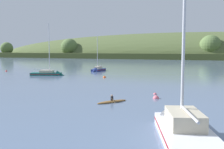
# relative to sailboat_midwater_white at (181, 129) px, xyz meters

# --- Properties ---
(far_shoreline_hill) EXTENTS (464.56, 118.73, 41.88)m
(far_shoreline_hill) POSITION_rel_sailboat_midwater_white_xyz_m (-26.11, 205.37, -0.17)
(far_shoreline_hill) COLOR #35401E
(far_shoreline_hill) RESTS_ON ground
(sailboat_midwater_white) EXTENTS (5.66, 9.49, 15.55)m
(sailboat_midwater_white) POSITION_rel_sailboat_midwater_white_xyz_m (0.00, 0.00, 0.00)
(sailboat_midwater_white) COLOR white
(sailboat_midwater_white) RESTS_ON ground
(sailboat_far_left) EXTENTS (2.07, 6.88, 11.21)m
(sailboat_far_left) POSITION_rel_sailboat_midwater_white_xyz_m (-28.55, 49.05, -0.19)
(sailboat_far_left) COLOR navy
(sailboat_far_left) RESTS_ON ground
(sailboat_outer_reach) EXTENTS (8.37, 4.66, 13.44)m
(sailboat_outer_reach) POSITION_rel_sailboat_midwater_white_xyz_m (-34.16, 33.75, -0.25)
(sailboat_outer_reach) COLOR #0F564C
(sailboat_outer_reach) RESTS_ON ground
(canoe_with_paddler) EXTENTS (2.89, 3.67, 1.02)m
(canoe_with_paddler) POSITION_rel_sailboat_midwater_white_xyz_m (-8.66, 8.86, -0.30)
(canoe_with_paddler) COLOR brown
(canoe_with_paddler) RESTS_ON ground
(mooring_buoy_foreground) EXTENTS (0.45, 0.45, 0.53)m
(mooring_buoy_foreground) POSITION_rel_sailboat_midwater_white_xyz_m (-5.15, 16.05, -0.39)
(mooring_buoy_foreground) COLOR #E06675
(mooring_buoy_foreground) RESTS_ON ground
(mooring_buoy_midchannel) EXTENTS (0.70, 0.70, 0.78)m
(mooring_buoy_midchannel) POSITION_rel_sailboat_midwater_white_xyz_m (-19.99, 33.71, -0.39)
(mooring_buoy_midchannel) COLOR #EA5B19
(mooring_buoy_midchannel) RESTS_ON ground
(mooring_buoy_off_fishing_boat) EXTENTS (0.78, 0.78, 0.86)m
(mooring_buoy_off_fishing_boat) POSITION_rel_sailboat_midwater_white_xyz_m (-4.41, 13.01, -0.39)
(mooring_buoy_off_fishing_boat) COLOR #E06675
(mooring_buoy_off_fishing_boat) RESTS_ON ground
(mooring_buoy_far_upstream) EXTENTS (0.55, 0.55, 0.63)m
(mooring_buoy_far_upstream) POSITION_rel_sailboat_midwater_white_xyz_m (-52.72, 39.46, -0.39)
(mooring_buoy_far_upstream) COLOR red
(mooring_buoy_far_upstream) RESTS_ON ground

